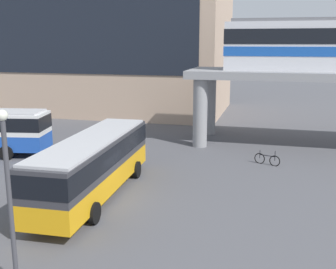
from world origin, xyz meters
name	(u,v)px	position (x,y,z in m)	size (l,w,h in m)	color
ground_plane	(160,152)	(0.00, 10.00, 0.00)	(120.00, 120.00, 0.00)	#515156
station_building	(101,34)	(-12.10, 27.81, 8.91)	(29.07, 15.07, 17.82)	tan
bus_main	(93,161)	(-0.88, 0.48, 1.99)	(3.04, 11.12, 3.22)	orange
bicycle_black	(267,159)	(7.78, 8.73, 0.36)	(1.70, 0.68, 1.04)	black
pedestrian_at_kerb	(101,137)	(-4.67, 10.11, 0.87)	(0.44, 0.48, 1.84)	maroon
lamp_post	(8,184)	(-0.11, -7.56, 3.54)	(0.36, 0.36, 5.95)	#3F3F44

